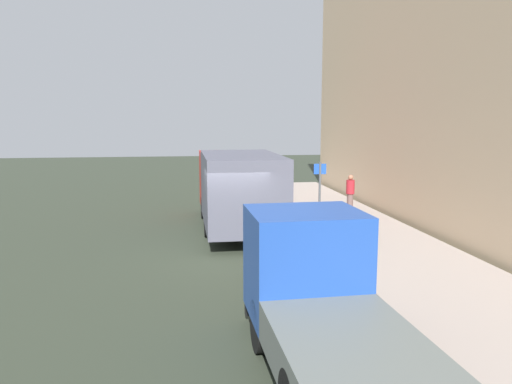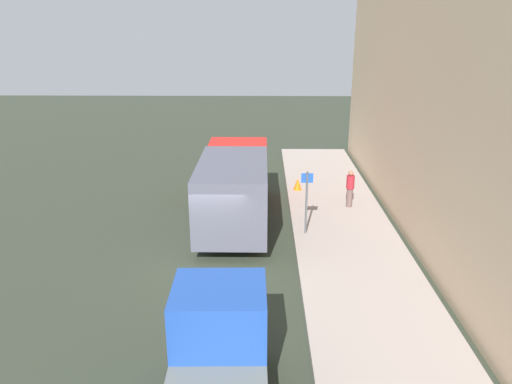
{
  "view_description": "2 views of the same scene",
  "coord_description": "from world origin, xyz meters",
  "px_view_note": "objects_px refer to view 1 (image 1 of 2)",
  "views": [
    {
      "loc": [
        -1.25,
        -14.67,
        4.04
      ],
      "look_at": [
        1.41,
        3.32,
        1.34
      ],
      "focal_mm": 34.36,
      "sensor_mm": 36.0,
      "label": 1
    },
    {
      "loc": [
        1.81,
        -15.38,
        7.71
      ],
      "look_at": [
        1.54,
        3.49,
        1.2
      ],
      "focal_mm": 34.36,
      "sensor_mm": 36.0,
      "label": 2
    }
  ],
  "objects_px": {
    "large_utility_truck": "(237,186)",
    "street_sign_post": "(320,190)",
    "small_flatbed_truck": "(324,304)",
    "pedestrian_walking": "(350,193)",
    "traffic_cone_orange": "(289,199)"
  },
  "relations": [
    {
      "from": "large_utility_truck",
      "to": "street_sign_post",
      "type": "height_order",
      "value": "large_utility_truck"
    },
    {
      "from": "small_flatbed_truck",
      "to": "street_sign_post",
      "type": "height_order",
      "value": "street_sign_post"
    },
    {
      "from": "street_sign_post",
      "to": "small_flatbed_truck",
      "type": "bearing_deg",
      "value": -105.3
    },
    {
      "from": "large_utility_truck",
      "to": "pedestrian_walking",
      "type": "relative_size",
      "value": 4.65
    },
    {
      "from": "pedestrian_walking",
      "to": "small_flatbed_truck",
      "type": "bearing_deg",
      "value": 127.64
    },
    {
      "from": "pedestrian_walking",
      "to": "street_sign_post",
      "type": "relative_size",
      "value": 0.67
    },
    {
      "from": "pedestrian_walking",
      "to": "large_utility_truck",
      "type": "bearing_deg",
      "value": 76.03
    },
    {
      "from": "traffic_cone_orange",
      "to": "street_sign_post",
      "type": "relative_size",
      "value": 0.24
    },
    {
      "from": "pedestrian_walking",
      "to": "street_sign_post",
      "type": "distance_m",
      "value": 3.64
    },
    {
      "from": "large_utility_truck",
      "to": "street_sign_post",
      "type": "distance_m",
      "value": 3.07
    },
    {
      "from": "small_flatbed_truck",
      "to": "pedestrian_walking",
      "type": "distance_m",
      "value": 13.0
    },
    {
      "from": "traffic_cone_orange",
      "to": "street_sign_post",
      "type": "xyz_separation_m",
      "value": [
        -0.04,
        -5.14,
        1.16
      ]
    },
    {
      "from": "large_utility_truck",
      "to": "small_flatbed_truck",
      "type": "xyz_separation_m",
      "value": [
        0.23,
        -10.6,
        -0.49
      ]
    },
    {
      "from": "pedestrian_walking",
      "to": "street_sign_post",
      "type": "bearing_deg",
      "value": 112.18
    },
    {
      "from": "traffic_cone_orange",
      "to": "small_flatbed_truck",
      "type": "bearing_deg",
      "value": -100.11
    }
  ]
}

